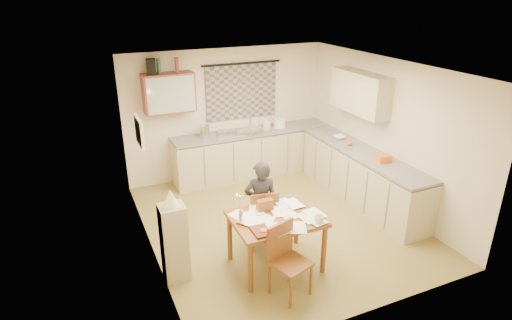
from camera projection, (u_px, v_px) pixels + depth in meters
name	position (u px, v px, depth m)	size (l,w,h in m)	color
floor	(278.00, 223.00, 6.93)	(4.00, 4.50, 0.02)	olive
ceiling	(281.00, 67.00, 5.97)	(4.00, 4.50, 0.02)	white
wall_back	(227.00, 113.00, 8.36)	(4.00, 0.02, 2.50)	beige
wall_front	(376.00, 220.00, 4.54)	(4.00, 0.02, 2.50)	beige
wall_left	(145.00, 173.00, 5.69)	(0.02, 4.50, 2.50)	beige
wall_right	(386.00, 133.00, 7.21)	(0.02, 4.50, 2.50)	beige
window_blind	(242.00, 92.00, 8.29)	(1.45, 0.03, 1.05)	navy
curtain_rod	(242.00, 63.00, 8.06)	(0.04, 0.04, 1.60)	black
wall_cabinet	(169.00, 93.00, 7.56)	(0.90, 0.34, 0.70)	brown
wall_cabinet_glass	(171.00, 95.00, 7.42)	(0.84, 0.02, 0.64)	#99B2A5
upper_cabinet_right	(360.00, 92.00, 7.38)	(0.34, 1.30, 0.70)	tan
framed_print	(139.00, 132.00, 5.87)	(0.04, 0.50, 0.40)	white
print_canvas	(141.00, 131.00, 5.88)	(0.01, 0.42, 0.32)	beige
counter_back	(255.00, 153.00, 8.57)	(3.30, 0.62, 0.92)	tan
counter_right	(361.00, 177.00, 7.50)	(0.62, 2.95, 0.92)	tan
stove	(407.00, 205.00, 6.56)	(0.56, 0.56, 0.87)	white
sink	(254.00, 133.00, 8.40)	(0.55, 0.45, 0.10)	silver
tap	(251.00, 121.00, 8.49)	(0.03, 0.03, 0.28)	silver
dish_rack	(227.00, 133.00, 8.17)	(0.35, 0.30, 0.06)	silver
kettle	(205.00, 132.00, 7.96)	(0.18, 0.18, 0.24)	silver
mixing_bowl	(280.00, 123.00, 8.57)	(0.24, 0.24, 0.16)	white
soap_bottle	(267.00, 123.00, 8.50)	(0.12, 0.13, 0.21)	white
bowl	(339.00, 137.00, 7.94)	(0.23, 0.23, 0.05)	white
orange_bag	(384.00, 158.00, 6.88)	(0.22, 0.16, 0.12)	orange
fruit_orange	(349.00, 143.00, 7.59)	(0.10, 0.10, 0.10)	orange
speaker	(151.00, 67.00, 7.28)	(0.16, 0.20, 0.26)	black
bottle_green	(159.00, 66.00, 7.33)	(0.07, 0.07, 0.26)	#195926
bottle_brown	(177.00, 65.00, 7.45)	(0.07, 0.07, 0.26)	brown
dining_table	(276.00, 241.00, 5.74)	(1.18, 0.91, 0.75)	brown
chair_far	(262.00, 227.00, 6.27)	(0.47, 0.47, 0.90)	brown
chair_near	(289.00, 274.00, 5.23)	(0.53, 0.53, 0.93)	brown
person	(261.00, 204.00, 6.13)	(0.55, 0.44, 1.32)	black
shelf_stand	(174.00, 243.00, 5.44)	(0.32, 0.30, 1.06)	tan
lampshade	(171.00, 198.00, 5.20)	(0.20, 0.20, 0.22)	white
letter_rack	(265.00, 205.00, 5.73)	(0.22, 0.10, 0.16)	brown
mug	(319.00, 219.00, 5.44)	(0.15, 0.15, 0.10)	white
magazine	(253.00, 233.00, 5.22)	(0.23, 0.30, 0.03)	brown
book	(252.00, 227.00, 5.35)	(0.26, 0.30, 0.02)	orange
orange_box	(266.00, 231.00, 5.24)	(0.12, 0.08, 0.04)	orange
eyeglasses	(298.00, 224.00, 5.42)	(0.13, 0.04, 0.02)	black
candle_holder	(241.00, 216.00, 5.43)	(0.06, 0.06, 0.18)	silver
candle	(240.00, 204.00, 5.33)	(0.02, 0.02, 0.22)	white
candle_flame	(237.00, 195.00, 5.29)	(0.02, 0.02, 0.02)	#FFCC66
papers	(279.00, 217.00, 5.57)	(1.18, 0.98, 0.03)	white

